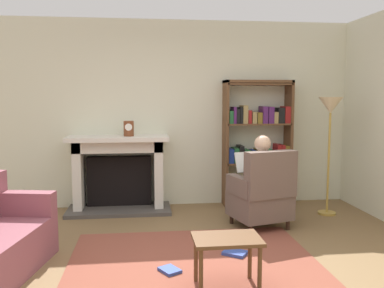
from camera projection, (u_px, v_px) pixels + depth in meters
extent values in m
plane|color=brown|center=(197.00, 273.00, 3.79)|extent=(14.00, 14.00, 0.00)
cube|color=beige|center=(174.00, 114.00, 6.16)|extent=(5.60, 0.10, 2.70)
cube|color=brown|center=(193.00, 260.00, 4.09)|extent=(2.40, 1.80, 0.01)
cube|color=#4C4742|center=(119.00, 210.00, 5.85)|extent=(1.42, 0.64, 0.05)
cube|color=black|center=(120.00, 180.00, 6.02)|extent=(0.90, 0.20, 0.70)
cube|color=silver|center=(79.00, 176.00, 5.83)|extent=(0.12, 0.44, 1.00)
cube|color=silver|center=(158.00, 174.00, 5.96)|extent=(0.12, 0.44, 1.00)
cube|color=silver|center=(118.00, 146.00, 5.84)|extent=(1.22, 0.44, 0.16)
cube|color=silver|center=(118.00, 138.00, 5.77)|extent=(1.38, 0.56, 0.06)
cylinder|color=brown|center=(129.00, 129.00, 5.76)|extent=(0.14, 0.14, 0.21)
cylinder|color=white|center=(129.00, 127.00, 5.69)|extent=(0.10, 0.01, 0.10)
cube|color=brown|center=(225.00, 144.00, 6.09)|extent=(0.04, 0.32, 1.84)
cube|color=brown|center=(288.00, 143.00, 6.20)|extent=(0.04, 0.32, 1.84)
cube|color=brown|center=(258.00, 82.00, 6.04)|extent=(0.99, 0.32, 0.04)
cube|color=brown|center=(256.00, 200.00, 6.24)|extent=(0.95, 0.32, 0.02)
cube|color=brown|center=(230.00, 195.00, 6.17)|extent=(0.08, 0.26, 0.18)
cube|color=brown|center=(235.00, 193.00, 6.17)|extent=(0.07, 0.26, 0.22)
cube|color=brown|center=(239.00, 193.00, 6.18)|extent=(0.06, 0.26, 0.22)
cube|color=#997F4C|center=(243.00, 192.00, 6.19)|extent=(0.05, 0.26, 0.24)
cube|color=#997F4C|center=(246.00, 192.00, 6.19)|extent=(0.04, 0.26, 0.25)
cube|color=#997F4C|center=(251.00, 192.00, 6.20)|extent=(0.09, 0.26, 0.24)
cube|color=#4C1E59|center=(257.00, 193.00, 6.21)|extent=(0.06, 0.26, 0.21)
cube|color=#4C1E59|center=(261.00, 194.00, 6.22)|extent=(0.04, 0.26, 0.19)
cube|color=maroon|center=(264.00, 191.00, 6.23)|extent=(0.06, 0.26, 0.25)
cube|color=black|center=(269.00, 191.00, 6.23)|extent=(0.09, 0.26, 0.26)
cube|color=black|center=(274.00, 192.00, 6.24)|extent=(0.04, 0.26, 0.23)
cube|color=#997F4C|center=(277.00, 191.00, 6.25)|extent=(0.04, 0.26, 0.24)
cube|color=#1E592D|center=(281.00, 192.00, 6.26)|extent=(0.08, 0.26, 0.23)
cube|color=brown|center=(257.00, 163.00, 6.17)|extent=(0.95, 0.32, 0.02)
cube|color=navy|center=(230.00, 155.00, 6.10)|extent=(0.07, 0.26, 0.20)
cube|color=#1E592D|center=(235.00, 155.00, 6.11)|extent=(0.07, 0.26, 0.22)
cube|color=black|center=(240.00, 154.00, 6.12)|extent=(0.07, 0.26, 0.25)
cube|color=#1E592D|center=(245.00, 156.00, 6.13)|extent=(0.07, 0.26, 0.19)
cube|color=#1E592D|center=(249.00, 156.00, 6.14)|extent=(0.04, 0.26, 0.17)
cube|color=navy|center=(253.00, 156.00, 6.14)|extent=(0.06, 0.26, 0.18)
cube|color=brown|center=(257.00, 155.00, 6.15)|extent=(0.07, 0.26, 0.20)
cube|color=maroon|center=(262.00, 156.00, 6.16)|extent=(0.05, 0.26, 0.17)
cube|color=#1E592D|center=(267.00, 155.00, 6.17)|extent=(0.07, 0.26, 0.20)
cube|color=#4C1E59|center=(272.00, 156.00, 6.18)|extent=(0.08, 0.26, 0.16)
cube|color=maroon|center=(277.00, 153.00, 6.18)|extent=(0.05, 0.26, 0.26)
cube|color=maroon|center=(281.00, 153.00, 6.19)|extent=(0.05, 0.26, 0.25)
cube|color=brown|center=(285.00, 153.00, 6.20)|extent=(0.07, 0.26, 0.24)
cube|color=brown|center=(257.00, 124.00, 6.11)|extent=(0.95, 0.32, 0.02)
cube|color=#1E592D|center=(230.00, 117.00, 6.04)|extent=(0.06, 0.26, 0.18)
cube|color=#4C1E59|center=(233.00, 115.00, 6.04)|extent=(0.04, 0.26, 0.24)
cube|color=black|center=(237.00, 116.00, 6.05)|extent=(0.04, 0.26, 0.21)
cube|color=black|center=(240.00, 115.00, 6.05)|extent=(0.04, 0.26, 0.23)
cube|color=#997F4C|center=(244.00, 114.00, 6.06)|extent=(0.07, 0.26, 0.26)
cube|color=maroon|center=(248.00, 117.00, 6.07)|extent=(0.05, 0.26, 0.19)
cube|color=#997F4C|center=(253.00, 118.00, 6.08)|extent=(0.07, 0.26, 0.16)
cube|color=brown|center=(258.00, 118.00, 6.09)|extent=(0.07, 0.26, 0.16)
cube|color=#4C1E59|center=(263.00, 115.00, 6.09)|extent=(0.08, 0.26, 0.24)
cube|color=#4C1E59|center=(269.00, 115.00, 6.11)|extent=(0.08, 0.26, 0.24)
cube|color=#997F4C|center=(274.00, 117.00, 6.12)|extent=(0.06, 0.26, 0.16)
cube|color=black|center=(279.00, 115.00, 6.12)|extent=(0.09, 0.26, 0.22)
cube|color=maroon|center=(285.00, 115.00, 6.13)|extent=(0.08, 0.26, 0.24)
cube|color=brown|center=(258.00, 84.00, 6.05)|extent=(0.95, 0.32, 0.02)
cylinder|color=#331E14|center=(266.00, 214.00, 5.49)|extent=(0.05, 0.05, 0.12)
cylinder|color=#331E14|center=(232.00, 219.00, 5.29)|extent=(0.05, 0.05, 0.12)
cylinder|color=#331E14|center=(288.00, 225.00, 5.05)|extent=(0.05, 0.05, 0.12)
cylinder|color=#331E14|center=(251.00, 230.00, 4.85)|extent=(0.05, 0.05, 0.12)
cube|color=brown|center=(259.00, 205.00, 5.15)|extent=(0.78, 0.75, 0.30)
cube|color=brown|center=(271.00, 174.00, 4.88)|extent=(0.66, 0.33, 0.55)
cube|color=brown|center=(278.00, 183.00, 5.22)|extent=(0.26, 0.55, 0.22)
cube|color=brown|center=(240.00, 186.00, 5.02)|extent=(0.26, 0.55, 0.22)
cube|color=silver|center=(262.00, 174.00, 5.06)|extent=(0.36, 0.28, 0.50)
sphere|color=#D8AD8C|center=(263.00, 143.00, 5.02)|extent=(0.20, 0.20, 0.20)
cube|color=#191E3F|center=(259.00, 186.00, 5.29)|extent=(0.22, 0.42, 0.12)
cube|color=#191E3F|center=(248.00, 187.00, 5.23)|extent=(0.22, 0.42, 0.12)
cylinder|color=#191E3F|center=(251.00, 203.00, 5.50)|extent=(0.10, 0.10, 0.42)
cylinder|color=#191E3F|center=(240.00, 204.00, 5.44)|extent=(0.10, 0.10, 0.42)
cube|color=white|center=(248.00, 162.00, 5.35)|extent=(0.38, 0.20, 0.25)
cube|color=#8E4F5A|center=(21.00, 203.00, 4.24)|extent=(0.72, 0.29, 0.24)
cube|color=brown|center=(227.00, 239.00, 3.44)|extent=(0.56, 0.39, 0.03)
cylinder|color=brown|center=(201.00, 274.00, 3.29)|extent=(0.04, 0.04, 0.41)
cylinder|color=brown|center=(260.00, 271.00, 3.34)|extent=(0.04, 0.04, 0.41)
cylinder|color=brown|center=(196.00, 259.00, 3.59)|extent=(0.04, 0.04, 0.41)
cylinder|color=brown|center=(250.00, 257.00, 3.65)|extent=(0.04, 0.04, 0.41)
cube|color=#334CA5|center=(235.00, 253.00, 4.22)|extent=(0.29, 0.27, 0.03)
cube|color=#334CA5|center=(170.00, 270.00, 3.80)|extent=(0.22, 0.24, 0.03)
cylinder|color=#B7933F|center=(327.00, 213.00, 5.72)|extent=(0.24, 0.24, 0.03)
cylinder|color=#B7933F|center=(329.00, 163.00, 5.65)|extent=(0.03, 0.03, 1.36)
cone|color=beige|center=(331.00, 105.00, 5.56)|extent=(0.32, 0.32, 0.22)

